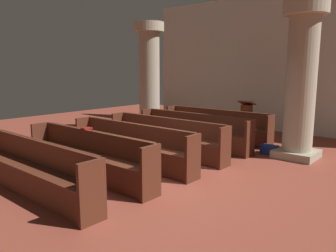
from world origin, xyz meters
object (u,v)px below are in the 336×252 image
object	(u,v)px
pew_row_1	(193,129)
kneeler_box_blue	(269,150)
pew_row_5	(31,166)
pew_row_2	(165,135)
pew_row_3	(131,143)
pew_row_0	(216,124)
pew_row_4	(88,153)
pillar_far_side	(149,76)
pillar_aisle_side	(301,79)
hymn_book	(87,128)
lectern	(246,120)

from	to	relation	value
pew_row_1	kneeler_box_blue	world-z (taller)	pew_row_1
pew_row_1	pew_row_5	bearing A→B (deg)	-90.00
pew_row_5	kneeler_box_blue	xyz separation A→B (m)	(1.90, 5.13, -0.38)
pew_row_2	pew_row_3	bearing A→B (deg)	-90.00
pew_row_0	pew_row_4	distance (m)	4.53
pew_row_2	pew_row_5	world-z (taller)	same
pew_row_2	pew_row_4	xyz separation A→B (m)	(0.00, -2.27, 0.00)
pew_row_0	pew_row_5	bearing A→B (deg)	-90.00
pew_row_5	pillar_far_side	xyz separation A→B (m)	(-2.48, 5.46, 1.36)
pew_row_4	kneeler_box_blue	bearing A→B (deg)	64.53
pew_row_0	pew_row_3	distance (m)	3.40
pillar_aisle_side	pew_row_0	bearing A→B (deg)	169.93
pew_row_0	pew_row_1	size ratio (longest dim) A/B	1.00
pew_row_5	pillar_far_side	world-z (taller)	pillar_far_side
pew_row_3	hymn_book	bearing A→B (deg)	-106.01
pew_row_4	pillar_aisle_side	distance (m)	4.99
pew_row_0	lectern	size ratio (longest dim) A/B	3.15
pew_row_1	pew_row_5	distance (m)	4.53
pew_row_4	pew_row_5	distance (m)	1.13
pew_row_1	pew_row_5	world-z (taller)	same
pew_row_1	hymn_book	world-z (taller)	hymn_book
pew_row_0	pew_row_5	xyz separation A→B (m)	(0.00, -5.67, 0.00)
pew_row_1	pew_row_4	world-z (taller)	same
pew_row_2	pew_row_4	distance (m)	2.27
pew_row_0	pew_row_1	xyz separation A→B (m)	(0.00, -1.13, 0.00)
pillar_far_side	hymn_book	size ratio (longest dim) A/B	18.55
pillar_far_side	kneeler_box_blue	size ratio (longest dim) A/B	9.20
pew_row_0	hymn_book	xyz separation A→B (m)	(-0.27, -4.34, 0.42)
lectern	pillar_far_side	bearing A→B (deg)	-151.12
lectern	hymn_book	bearing A→B (deg)	-95.68
lectern	pew_row_5	bearing A→B (deg)	-92.40
pew_row_0	hymn_book	bearing A→B (deg)	-93.56
kneeler_box_blue	pew_row_2	bearing A→B (deg)	-137.73
pew_row_4	hymn_book	bearing A→B (deg)	144.53
pew_row_0	kneeler_box_blue	distance (m)	2.01
pew_row_0	pew_row_1	bearing A→B (deg)	-90.00
pew_row_1	pew_row_2	world-z (taller)	same
lectern	kneeler_box_blue	world-z (taller)	lectern
pew_row_0	pew_row_1	distance (m)	1.13
pew_row_0	hymn_book	world-z (taller)	hymn_book
pew_row_2	pillar_aisle_side	bearing A→B (deg)	35.66
pew_row_2	pillar_aisle_side	distance (m)	3.40
pillar_far_side	hymn_book	distance (m)	4.78
pew_row_1	pillar_aisle_side	distance (m)	2.96
pew_row_2	kneeler_box_blue	bearing A→B (deg)	42.27
pew_row_5	pillar_aisle_side	distance (m)	5.96
pillar_aisle_side	pew_row_2	bearing A→B (deg)	-144.34
hymn_book	pew_row_5	bearing A→B (deg)	-78.49
pew_row_5	lectern	xyz separation A→B (m)	(0.29, 6.99, -0.03)
pillar_aisle_side	pillar_far_side	xyz separation A→B (m)	(-5.01, 0.24, 0.00)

